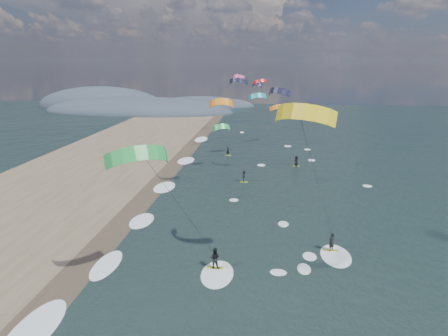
# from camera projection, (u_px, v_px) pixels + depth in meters

# --- Properties ---
(ground) EXTENTS (260.00, 260.00, 0.00)m
(ground) POSITION_uv_depth(u_px,v_px,m) (218.00, 322.00, 24.31)
(ground) COLOR black
(ground) RESTS_ON ground
(wet_sand_strip) EXTENTS (3.00, 240.00, 0.00)m
(wet_sand_strip) POSITION_uv_depth(u_px,v_px,m) (106.00, 242.00, 35.17)
(wet_sand_strip) COLOR #382D23
(wet_sand_strip) RESTS_ON ground
(coastal_hills) EXTENTS (80.00, 41.00, 15.00)m
(coastal_hills) POSITION_uv_depth(u_px,v_px,m) (132.00, 109.00, 132.22)
(coastal_hills) COLOR #3D4756
(coastal_hills) RESTS_ON ground
(kitesurfer_near_a) EXTENTS (7.89, 9.00, 14.25)m
(kitesurfer_near_a) POSITION_uv_depth(u_px,v_px,m) (307.00, 146.00, 26.12)
(kitesurfer_near_a) COLOR #A3BA20
(kitesurfer_near_a) RESTS_ON ground
(kitesurfer_near_b) EXTENTS (7.19, 9.08, 12.27)m
(kitesurfer_near_b) POSITION_uv_depth(u_px,v_px,m) (169.00, 195.00, 24.61)
(kitesurfer_near_b) COLOR #A3BA20
(kitesurfer_near_b) RESTS_ON ground
(far_kitesurfers) EXTENTS (12.80, 15.80, 1.69)m
(far_kitesurfers) POSITION_uv_depth(u_px,v_px,m) (258.00, 166.00, 57.17)
(far_kitesurfers) COLOR #A3BA20
(far_kitesurfers) RESTS_ON ground
(bg_kite_field) EXTENTS (13.19, 69.53, 7.36)m
(bg_kite_field) POSITION_uv_depth(u_px,v_px,m) (255.00, 90.00, 74.36)
(bg_kite_field) COLOR #D83F8C
(bg_kite_field) RESTS_ON ground
(shoreline_surf) EXTENTS (2.40, 79.40, 0.11)m
(shoreline_surf) POSITION_uv_depth(u_px,v_px,m) (135.00, 221.00, 39.58)
(shoreline_surf) COLOR white
(shoreline_surf) RESTS_ON ground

